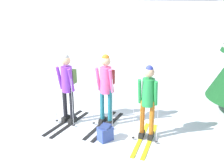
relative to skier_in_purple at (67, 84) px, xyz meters
name	(u,v)px	position (x,y,z in m)	size (l,w,h in m)	color
ground_plane	(106,126)	(0.99, 0.15, -1.05)	(400.00, 400.00, 0.00)	white
skier_in_purple	(67,84)	(0.00, 0.00, 0.00)	(0.61, 1.62, 1.84)	black
skier_in_pink	(106,86)	(0.94, 0.28, 0.01)	(0.61, 1.69, 1.87)	black
skier_in_green	(148,98)	(2.10, 0.03, -0.04)	(0.61, 1.61, 1.79)	yellow
backpack_on_snow_front	(105,133)	(1.25, -0.45, -0.87)	(0.37, 0.40, 0.38)	#384C99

